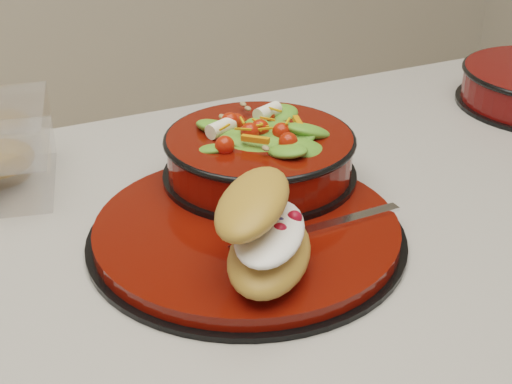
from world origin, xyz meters
name	(u,v)px	position (x,y,z in m)	size (l,w,h in m)	color
dinner_plate	(248,231)	(-0.17, 0.00, 0.91)	(0.32, 0.32, 0.02)	black
salad_bowl	(260,148)	(-0.12, 0.09, 0.95)	(0.22, 0.22, 0.09)	black
croissant	(267,231)	(-0.19, -0.08, 0.96)	(0.14, 0.16, 0.08)	#A16D31
fork	(321,227)	(-0.11, -0.04, 0.92)	(0.17, 0.02, 0.00)	silver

